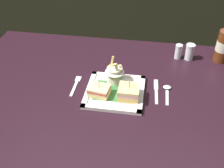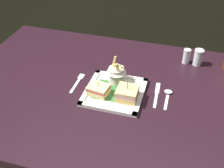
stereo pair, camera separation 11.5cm
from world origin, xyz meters
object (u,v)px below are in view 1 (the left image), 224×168
sandwich_half_right (129,92)px  knife (156,90)px  salt_shaker (178,52)px  spoon (167,90)px  fork (76,85)px  dining_table (109,111)px  sandwich_half_left (99,91)px  square_plate (115,92)px  pepper_shaker (189,53)px  beer_bottle (224,43)px  fries_cup (115,72)px

sandwich_half_right → knife: sandwich_half_right is taller
sandwich_half_right → salt_shaker: 0.41m
spoon → fork: bearing=-177.1°
knife → dining_table: bearing=-172.2°
spoon → dining_table: bearing=-172.5°
sandwich_half_left → sandwich_half_right: size_ratio=1.07×
sandwich_half_right → square_plate: bearing=153.5°
sandwich_half_right → knife: 0.14m
dining_table → sandwich_half_left: (-0.03, -0.05, 0.16)m
sandwich_half_left → pepper_shaker: size_ratio=1.15×
square_plate → beer_bottle: bearing=35.0°
sandwich_half_right → beer_bottle: bearing=41.2°
square_plate → knife: bearing=14.8°
fork → salt_shaker: 0.53m
spoon → pepper_shaker: (0.10, 0.27, 0.03)m
dining_table → spoon: 0.28m
beer_bottle → knife: (-0.30, -0.28, -0.10)m
sandwich_half_right → fries_cup: bearing=126.7°
salt_shaker → pepper_shaker: bearing=-0.0°
knife → pepper_shaker: size_ratio=2.05×
spoon → sandwich_half_left: bearing=-163.9°
dining_table → sandwich_half_left: size_ratio=14.62×
dining_table → beer_bottle: size_ratio=5.12×
dining_table → sandwich_half_right: 0.19m
sandwich_half_left → beer_bottle: size_ratio=0.35×
fries_cup → pepper_shaker: 0.42m
dining_table → fork: bearing=175.4°
beer_bottle → spoon: 0.39m
dining_table → fries_cup: bearing=71.2°
sandwich_half_left → knife: bearing=18.0°
dining_table → fork: 0.20m
square_plate → fries_cup: fries_cup is taller
pepper_shaker → spoon: bearing=-111.1°
salt_shaker → beer_bottle: bearing=2.8°
sandwich_half_right → fries_cup: (-0.07, 0.10, 0.02)m
sandwich_half_right → pepper_shaker: bearing=53.4°
sandwich_half_right → fork: 0.25m
square_plate → sandwich_half_left: bearing=-153.5°
fries_cup → fork: 0.18m
square_plate → salt_shaker: bearing=50.2°
fries_cup → knife: size_ratio=0.72×
sandwich_half_left → fork: (-0.12, 0.06, -0.03)m
fork → spoon: spoon is taller
beer_bottle → spoon: beer_bottle is taller
sandwich_half_left → beer_bottle: bearing=34.1°
dining_table → spoon: bearing=7.5°
sandwich_half_right → fries_cup: 0.12m
sandwich_half_left → spoon: sandwich_half_left is taller
sandwich_half_right → beer_bottle: (0.41, 0.36, 0.06)m
fries_cup → beer_bottle: beer_bottle is taller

